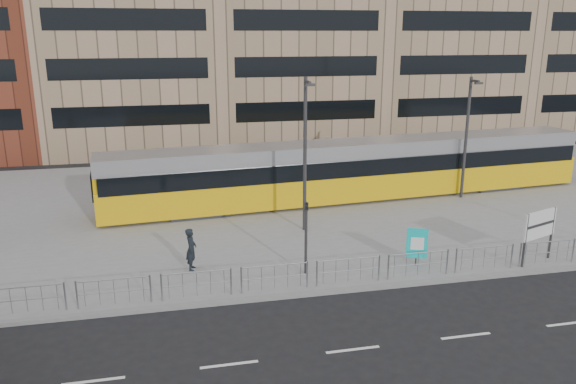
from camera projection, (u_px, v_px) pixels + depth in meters
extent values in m
plane|color=black|center=(368.00, 290.00, 22.27)|extent=(120.00, 120.00, 0.00)
cube|color=gray|center=(299.00, 202.00, 33.53)|extent=(64.00, 24.00, 0.15)
cube|color=gray|center=(368.00, 288.00, 22.30)|extent=(64.00, 0.25, 0.17)
cube|color=#A08267|center=(131.00, 19.00, 49.17)|extent=(14.00, 16.00, 22.00)
cube|color=#A08267|center=(287.00, 8.00, 51.76)|extent=(14.00, 16.00, 24.00)
cube|color=#A08267|center=(426.00, 26.00, 55.02)|extent=(14.00, 16.00, 21.00)
cube|color=#A08267|center=(553.00, 16.00, 57.61)|extent=(14.00, 16.00, 23.00)
cylinder|color=#989BA1|center=(412.00, 253.00, 22.82)|extent=(32.00, 0.05, 0.05)
cylinder|color=#989BA1|center=(411.00, 265.00, 22.96)|extent=(32.00, 0.04, 0.04)
cube|color=white|center=(438.00, 339.00, 18.71)|extent=(62.00, 0.12, 0.01)
cube|color=#E1AE0C|center=(355.00, 182.00, 33.90)|extent=(29.99, 5.41, 1.71)
cube|color=black|center=(356.00, 163.00, 33.58)|extent=(29.57, 5.41, 0.96)
cube|color=#AFAFB4|center=(356.00, 148.00, 33.33)|extent=(29.97, 5.18, 0.85)
cube|color=#E1AE0C|center=(550.00, 156.00, 37.78)|extent=(1.48, 2.50, 2.77)
cube|color=#E1AE0C|center=(107.00, 190.00, 29.64)|extent=(1.48, 2.50, 2.77)
cylinder|color=#2D2D30|center=(356.00, 169.00, 33.68)|extent=(2.75, 2.75, 3.20)
cube|color=#2D2D30|center=(489.00, 182.00, 36.84)|extent=(3.42, 2.95, 0.53)
cube|color=#2D2D30|center=(197.00, 208.00, 31.37)|extent=(3.42, 2.95, 0.53)
cylinder|color=#2D2D30|center=(525.00, 241.00, 23.81)|extent=(0.10, 0.10, 2.38)
cylinder|color=#2D2D30|center=(551.00, 233.00, 24.77)|extent=(0.10, 0.10, 2.38)
cube|color=white|center=(540.00, 224.00, 24.14)|extent=(1.97, 0.79, 1.24)
cylinder|color=#2D2D30|center=(416.00, 255.00, 24.19)|extent=(0.06, 0.06, 0.89)
cube|color=#0DC2C1|center=(417.00, 243.00, 24.04)|extent=(0.86, 0.37, 1.34)
cube|color=white|center=(417.00, 244.00, 24.00)|extent=(0.53, 0.20, 0.56)
imported|color=black|center=(191.00, 249.00, 23.64)|extent=(0.56, 0.74, 1.83)
cylinder|color=#2D2D30|center=(306.00, 240.00, 23.10)|extent=(0.12, 0.12, 3.00)
imported|color=#2D2D30|center=(306.00, 214.00, 22.80)|extent=(0.18, 0.21, 1.00)
cylinder|color=#2D2D30|center=(305.00, 156.00, 27.66)|extent=(0.18, 0.18, 7.69)
cylinder|color=#2D2D30|center=(308.00, 82.00, 26.29)|extent=(0.14, 0.90, 0.14)
cube|color=#2D2D30|center=(310.00, 85.00, 25.89)|extent=(0.45, 0.20, 0.12)
cylinder|color=#2D2D30|center=(466.00, 139.00, 33.37)|extent=(0.18, 0.18, 7.25)
cylinder|color=#2D2D30|center=(475.00, 81.00, 32.06)|extent=(0.14, 0.90, 0.14)
cube|color=#2D2D30|center=(479.00, 83.00, 31.66)|extent=(0.45, 0.20, 0.12)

